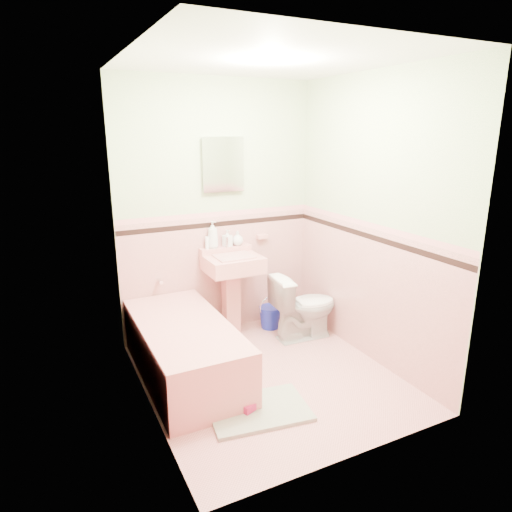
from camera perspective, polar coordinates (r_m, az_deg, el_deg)
name	(u,v)px	position (r m, az deg, el deg)	size (l,w,h in m)	color
floor	(269,376)	(3.96, 1.66, -14.97)	(2.20, 2.20, 0.00)	#DC9490
ceiling	(272,59)	(3.45, 2.01, 23.69)	(2.20, 2.20, 0.00)	white
wall_back	(218,211)	(4.48, -4.84, 5.72)	(2.50, 2.50, 0.00)	beige
wall_front	(362,271)	(2.61, 13.24, -1.88)	(2.50, 2.50, 0.00)	beige
wall_left	(141,247)	(3.16, -14.39, 1.10)	(2.50, 2.50, 0.00)	beige
wall_right	(372,222)	(4.05, 14.43, 4.24)	(2.50, 2.50, 0.00)	beige
wainscot_back	(220,274)	(4.62, -4.60, -2.26)	(2.00, 2.00, 0.00)	#DF9995
wainscot_front	(354,373)	(2.88, 12.26, -14.26)	(2.00, 2.00, 0.00)	#DF9995
wainscot_left	(149,334)	(3.38, -13.44, -9.59)	(2.20, 2.20, 0.00)	#DF9995
wainscot_right	(366,292)	(4.22, 13.71, -4.46)	(2.20, 2.20, 0.00)	#DF9995
accent_back	(219,224)	(4.49, -4.72, 4.05)	(2.00, 2.00, 0.00)	black
accent_front	(358,292)	(2.66, 12.82, -4.45)	(2.00, 2.00, 0.00)	black
accent_left	(145,265)	(3.20, -13.92, -1.11)	(2.20, 2.20, 0.00)	black
accent_right	(369,236)	(4.07, 14.11, 2.43)	(2.20, 2.20, 0.00)	black
cap_back	(219,214)	(4.47, -4.75, 5.31)	(2.00, 2.00, 0.00)	pink
cap_front	(359,275)	(2.63, 12.95, -2.40)	(2.00, 2.00, 0.00)	pink
cap_left	(144,251)	(3.17, -14.04, 0.62)	(2.20, 2.20, 0.00)	pink
cap_right	(370,225)	(4.05, 14.20, 3.80)	(2.20, 2.20, 0.00)	pink
bathtub	(185,351)	(3.91, -9.02, -11.83)	(0.70, 1.50, 0.45)	#D78580
tub_faucet	(160,281)	(4.40, -12.08, -3.10)	(0.04, 0.04, 0.12)	silver
sink	(233,297)	(4.50, -2.88, -5.18)	(0.53, 0.48, 0.84)	#D78580
sink_faucet	(227,242)	(4.47, -3.69, 1.79)	(0.02, 0.02, 0.10)	silver
medicine_cabinet	(223,164)	(4.41, -4.22, 11.48)	(0.41, 0.04, 0.51)	white
soap_dish	(262,236)	(4.69, 0.77, 2.49)	(0.12, 0.07, 0.04)	#D78580
soap_bottle_left	(213,235)	(4.44, -5.50, 2.71)	(0.10, 0.11, 0.27)	#B2B2B2
soap_bottle_mid	(227,238)	(4.50, -3.66, 2.27)	(0.08, 0.08, 0.17)	#B2B2B2
soap_bottle_right	(238,238)	(4.55, -2.35, 2.27)	(0.11, 0.11, 0.14)	#B2B2B2
tube	(207,243)	(4.43, -6.21, 1.68)	(0.04, 0.04, 0.12)	white
toilet	(304,306)	(4.52, 6.10, -6.32)	(0.37, 0.65, 0.66)	white
bucket	(270,317)	(4.79, 1.80, -7.74)	(0.23, 0.23, 0.23)	#1725A9
bath_mat	(259,410)	(3.53, 0.33, -18.91)	(0.73, 0.49, 0.03)	gray
shoe	(251,407)	(3.49, -0.68, -18.52)	(0.14, 0.06, 0.06)	#BF1E59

